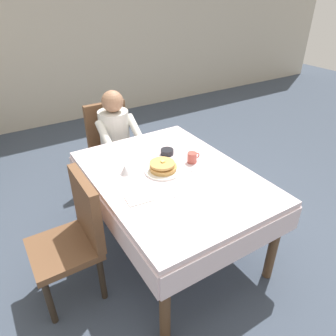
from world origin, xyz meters
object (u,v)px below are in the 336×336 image
object	(u,v)px
chair_left_side	(76,232)
cup_coffee	(192,158)
diner_person	(116,135)
fork_left_of_plate	(142,180)
dining_table_main	(171,184)
breakfast_stack	(163,166)
syrup_pitcher	(125,170)
chair_diner	(111,142)
spoon_near_edge	(183,194)
plate_breakfast	(163,171)
bowl_butter	(167,152)
knife_right_of_plate	(185,166)

from	to	relation	value
chair_left_side	cup_coffee	xyz separation A→B (m)	(1.01, 0.07, 0.25)
diner_person	fork_left_of_plate	size ratio (longest dim) A/B	6.22
chair_left_side	cup_coffee	size ratio (longest dim) A/B	8.23
dining_table_main	fork_left_of_plate	bearing A→B (deg)	168.60
dining_table_main	chair_left_side	bearing A→B (deg)	180.00
breakfast_stack	fork_left_of_plate	xyz separation A→B (m)	(-0.19, -0.02, -0.05)
dining_table_main	syrup_pitcher	size ratio (longest dim) A/B	19.05
chair_diner	chair_left_side	xyz separation A→B (m)	(-0.76, -1.17, 0.00)
breakfast_stack	fork_left_of_plate	world-z (taller)	breakfast_stack
diner_person	breakfast_stack	bearing A→B (deg)	88.46
diner_person	spoon_near_edge	world-z (taller)	diner_person
chair_left_side	spoon_near_edge	bearing A→B (deg)	-110.37
diner_person	breakfast_stack	size ratio (longest dim) A/B	5.30
diner_person	spoon_near_edge	distance (m)	1.28
breakfast_stack	fork_left_of_plate	size ratio (longest dim) A/B	1.17
syrup_pitcher	fork_left_of_plate	xyz separation A→B (m)	(0.07, -0.14, -0.04)
syrup_pitcher	chair_diner	bearing A→B (deg)	73.92
dining_table_main	plate_breakfast	bearing A→B (deg)	118.47
chair_diner	bowl_butter	size ratio (longest dim) A/B	8.45
plate_breakfast	breakfast_stack	distance (m)	0.04
bowl_butter	cup_coffee	bearing A→B (deg)	-66.01
plate_breakfast	breakfast_stack	world-z (taller)	breakfast_stack
chair_diner	syrup_pitcher	xyz separation A→B (m)	(-0.28, -0.98, 0.25)
cup_coffee	spoon_near_edge	bearing A→B (deg)	-133.68
plate_breakfast	breakfast_stack	bearing A→B (deg)	157.32
breakfast_stack	dining_table_main	bearing A→B (deg)	-60.76
fork_left_of_plate	spoon_near_edge	distance (m)	0.34
breakfast_stack	syrup_pitcher	xyz separation A→B (m)	(-0.26, 0.12, -0.01)
dining_table_main	breakfast_stack	size ratio (longest dim) A/B	7.21
cup_coffee	fork_left_of_plate	bearing A→B (deg)	-177.53
plate_breakfast	syrup_pitcher	distance (m)	0.29
chair_diner	breakfast_stack	world-z (taller)	chair_diner
diner_person	cup_coffee	xyz separation A→B (m)	(0.25, -0.95, 0.11)
dining_table_main	diner_person	distance (m)	1.01
syrup_pitcher	dining_table_main	bearing A→B (deg)	-32.10
chair_left_side	diner_person	bearing A→B (deg)	-36.82
dining_table_main	fork_left_of_plate	distance (m)	0.25
dining_table_main	knife_right_of_plate	size ratio (longest dim) A/B	7.62
breakfast_stack	cup_coffee	xyz separation A→B (m)	(0.28, -0.00, -0.01)
diner_person	syrup_pitcher	bearing A→B (deg)	71.10
fork_left_of_plate	diner_person	bearing A→B (deg)	-6.27
plate_breakfast	knife_right_of_plate	distance (m)	0.19
plate_breakfast	fork_left_of_plate	size ratio (longest dim) A/B	1.56
bowl_butter	spoon_near_edge	bearing A→B (deg)	-111.10
bowl_butter	spoon_near_edge	distance (m)	0.59
chair_left_side	plate_breakfast	distance (m)	0.77
syrup_pitcher	spoon_near_edge	xyz separation A→B (m)	(0.22, -0.44, -0.04)
bowl_butter	breakfast_stack	bearing A→B (deg)	-128.62
fork_left_of_plate	bowl_butter	bearing A→B (deg)	-50.25
fork_left_of_plate	knife_right_of_plate	world-z (taller)	same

